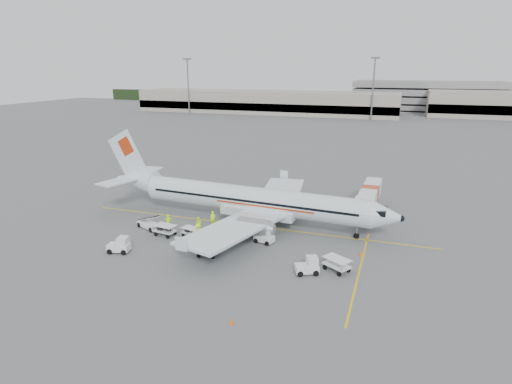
% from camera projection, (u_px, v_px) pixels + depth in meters
% --- Properties ---
extents(ground, '(360.00, 360.00, 0.00)m').
position_uv_depth(ground, '(251.00, 226.00, 52.78)').
color(ground, '#56595B').
extents(stripe_lead, '(44.00, 0.20, 0.01)m').
position_uv_depth(stripe_lead, '(251.00, 226.00, 52.78)').
color(stripe_lead, yellow).
rests_on(stripe_lead, ground).
extents(stripe_cross, '(0.20, 20.00, 0.01)m').
position_uv_depth(stripe_cross, '(359.00, 271.00, 41.14)').
color(stripe_cross, yellow).
rests_on(stripe_cross, ground).
extents(terminal_west, '(110.00, 22.00, 9.00)m').
position_uv_depth(terminal_west, '(265.00, 102.00, 181.95)').
color(terminal_west, gray).
rests_on(terminal_west, ground).
extents(parking_garage, '(62.00, 24.00, 14.00)m').
position_uv_depth(parking_garage, '(426.00, 95.00, 188.13)').
color(parking_garage, slate).
rests_on(parking_garage, ground).
extents(treeline, '(300.00, 3.00, 6.00)m').
position_uv_depth(treeline, '(370.00, 100.00, 210.68)').
color(treeline, black).
rests_on(treeline, ground).
extents(mast_west, '(3.20, 1.20, 22.00)m').
position_uv_depth(mast_west, '(188.00, 86.00, 178.62)').
color(mast_west, slate).
rests_on(mast_west, ground).
extents(mast_center, '(3.20, 1.20, 22.00)m').
position_uv_depth(mast_center, '(373.00, 89.00, 155.16)').
color(mast_center, slate).
rests_on(mast_center, ground).
extents(aircraft, '(40.14, 32.47, 10.52)m').
position_uv_depth(aircraft, '(253.00, 183.00, 52.19)').
color(aircraft, white).
rests_on(aircraft, ground).
extents(jet_bridge, '(3.18, 14.53, 3.79)m').
position_uv_depth(jet_bridge, '(369.00, 200.00, 56.46)').
color(jet_bridge, white).
rests_on(jet_bridge, ground).
extents(belt_loader, '(4.86, 3.39, 2.47)m').
position_uv_depth(belt_loader, '(149.00, 219.00, 51.64)').
color(belt_loader, white).
rests_on(belt_loader, ground).
extents(tug_fore, '(2.51, 2.06, 1.69)m').
position_uv_depth(tug_fore, '(307.00, 265.00, 40.37)').
color(tug_fore, white).
rests_on(tug_fore, ground).
extents(tug_mid, '(2.34, 1.67, 1.64)m').
position_uv_depth(tug_mid, '(264.00, 236.00, 47.49)').
color(tug_mid, white).
rests_on(tug_mid, ground).
extents(tug_aft, '(2.47, 1.74, 1.74)m').
position_uv_depth(tug_aft, '(118.00, 245.00, 45.04)').
color(tug_aft, white).
rests_on(tug_aft, ground).
extents(cart_loaded_a, '(2.70, 1.83, 1.31)m').
position_uv_depth(cart_loaded_a, '(165.00, 230.00, 49.56)').
color(cart_loaded_a, white).
rests_on(cart_loaded_a, ground).
extents(cart_loaded_b, '(2.41, 1.81, 1.12)m').
position_uv_depth(cart_loaded_b, '(191.00, 232.00, 49.22)').
color(cart_loaded_b, white).
rests_on(cart_loaded_b, ground).
extents(cart_empty_a, '(2.33, 1.62, 1.11)m').
position_uv_depth(cart_empty_a, '(207.00, 251.00, 44.23)').
color(cart_empty_a, white).
rests_on(cart_empty_a, ground).
extents(cart_empty_b, '(2.96, 2.63, 1.33)m').
position_uv_depth(cart_empty_b, '(337.00, 265.00, 40.92)').
color(cart_empty_b, white).
rests_on(cart_empty_b, ground).
extents(cone_nose, '(0.37, 0.37, 0.60)m').
position_uv_depth(cone_nose, '(361.00, 253.00, 44.34)').
color(cone_nose, '#F15E0C').
rests_on(cone_nose, ground).
extents(cone_port, '(0.36, 0.36, 0.58)m').
position_uv_depth(cone_port, '(282.00, 198.00, 62.84)').
color(cone_port, '#F15E0C').
rests_on(cone_port, ground).
extents(cone_stbd, '(0.34, 0.34, 0.56)m').
position_uv_depth(cone_stbd, '(231.00, 321.00, 32.55)').
color(cone_stbd, '#F15E0C').
rests_on(cone_stbd, ground).
extents(crew_a, '(0.82, 0.75, 1.88)m').
position_uv_depth(crew_a, '(213.00, 219.00, 52.53)').
color(crew_a, '#CAFE14').
rests_on(crew_a, ground).
extents(crew_b, '(1.01, 0.94, 1.65)m').
position_uv_depth(crew_b, '(199.00, 224.00, 51.13)').
color(crew_b, '#CAFE14').
rests_on(crew_b, ground).
extents(crew_c, '(1.38, 1.38, 1.92)m').
position_uv_depth(crew_c, '(198.00, 232.00, 48.30)').
color(crew_c, '#CAFE14').
rests_on(crew_c, ground).
extents(crew_d, '(1.19, 0.76, 1.88)m').
position_uv_depth(crew_d, '(168.00, 222.00, 51.44)').
color(crew_d, '#CAFE14').
rests_on(crew_d, ground).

